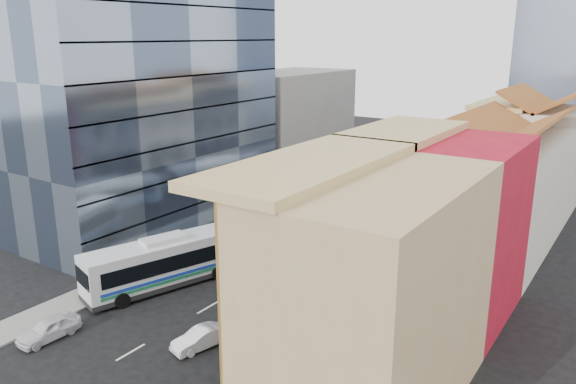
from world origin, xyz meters
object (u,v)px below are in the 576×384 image
Objects in this scene: bus_left_near at (165,261)px; bus_left_far at (347,195)px; shophouse_tan at (374,295)px; bus_right at (317,243)px; sedan_left at (49,329)px; office_tower at (145,73)px; sedan_right at (201,338)px.

bus_left_far reaches higher than bus_left_near.
bus_left_near is at bearing 168.40° from shophouse_tan.
bus_right is (7.28, 10.15, -0.22)m from bus_left_near.
bus_left_near is at bearing 89.90° from sedan_left.
office_tower is 7.48× the size of sedan_left.
sedan_left is at bearing -74.96° from bus_left_near.
office_tower is 29.04m from sedan_right.
bus_left_far is 29.34m from sedan_right.
bus_right is 15.28m from sedan_right.
office_tower reaches higher than shophouse_tan.
office_tower is 20.35m from bus_left_near.
office_tower is at bearing 157.71° from bus_left_near.
bus_left_near is at bearing 164.65° from sedan_right.
office_tower reaches higher than bus_left_near.
shophouse_tan is 3.74× the size of sedan_right.
bus_right is 2.78× the size of sedan_left.
shophouse_tan is at bearing 22.36° from sedan_right.
bus_left_far reaches higher than sedan_right.
office_tower is at bearing 155.70° from shophouse_tan.
sedan_right is at bearing -97.92° from bus_left_far.
bus_left_far is at bearing 87.06° from sedan_left.
shophouse_tan is 1.26× the size of bus_right.
sedan_right is (8.20, -5.06, -1.39)m from bus_left_near.
bus_left_far is (14.80, 13.66, -12.97)m from office_tower.
bus_left_near is (11.97, -10.09, -12.99)m from office_tower.
shophouse_tan reaches higher than sedan_left.
sedan_right is at bearing -173.94° from shophouse_tan.
bus_right is at bearing 71.34° from sedan_left.
bus_left_near is 1.12× the size of bus_right.
bus_right is at bearing 72.20° from bus_left_near.
sedan_left is (-3.30, -33.42, -1.35)m from bus_left_far.
bus_right reaches higher than sedan_left.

